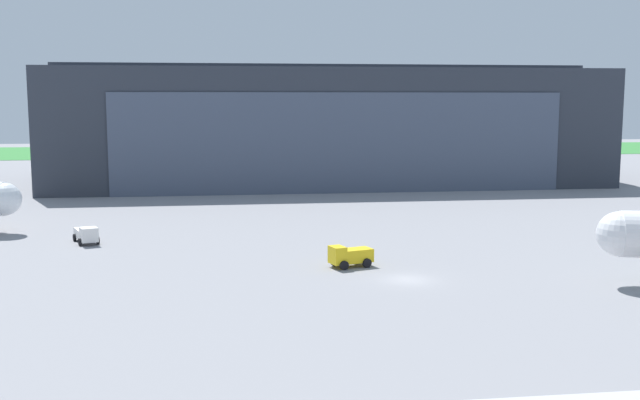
% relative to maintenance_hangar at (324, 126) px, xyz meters
% --- Properties ---
extents(ground_plane, '(440.00, 440.00, 0.00)m').
position_rel_maintenance_hangar_xyz_m(ground_plane, '(-4.22, -83.10, -10.84)').
color(ground_plane, gray).
extents(grass_field_strip, '(440.00, 56.00, 0.08)m').
position_rel_maintenance_hangar_xyz_m(grass_field_strip, '(-4.22, 87.24, -10.80)').
color(grass_field_strip, '#38813B').
rests_on(grass_field_strip, ground_plane).
extents(maintenance_hangar, '(101.68, 42.08, 22.59)m').
position_rel_maintenance_hangar_xyz_m(maintenance_hangar, '(0.00, 0.00, 0.00)').
color(maintenance_hangar, '#2D333D').
rests_on(maintenance_hangar, ground_plane).
extents(stair_truck, '(4.45, 3.13, 2.11)m').
position_rel_maintenance_hangar_xyz_m(stair_truck, '(-8.49, -77.30, -9.74)').
color(stair_truck, yellow).
rests_on(stair_truck, ground_plane).
extents(pushback_tractor, '(3.45, 5.39, 1.98)m').
position_rel_maintenance_hangar_xyz_m(pushback_tractor, '(-35.56, -61.51, -9.82)').
color(pushback_tractor, white).
rests_on(pushback_tractor, ground_plane).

